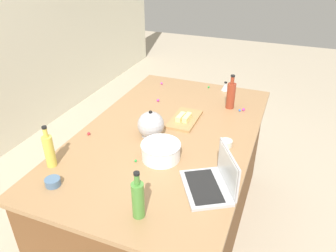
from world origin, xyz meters
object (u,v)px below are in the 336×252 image
at_px(cutting_board, 185,119).
at_px(butter_stick_right, 181,117).
at_px(kettle, 151,125).
at_px(ramekin_small, 53,182).
at_px(bottle_oil, 49,150).
at_px(butter_stick_left, 187,118).
at_px(ramekin_medium, 226,143).
at_px(laptop, 213,181).
at_px(bottle_olive, 138,199).
at_px(kitchen_timer, 225,86).
at_px(mixing_bowl_large, 161,151).
at_px(bottle_soy, 231,95).

distance_m(cutting_board, butter_stick_right, 0.04).
bearing_deg(kettle, ramekin_small, 157.32).
bearing_deg(bottle_oil, cutting_board, -34.07).
xyz_separation_m(butter_stick_left, ramekin_medium, (-0.21, -0.33, -0.02)).
xyz_separation_m(ramekin_small, ramekin_medium, (0.72, -0.78, -0.00)).
bearing_deg(laptop, butter_stick_right, 32.55).
relative_size(butter_stick_left, butter_stick_right, 1.00).
bearing_deg(laptop, bottle_olive, 139.22).
xyz_separation_m(bottle_olive, kitchen_timer, (1.63, -0.05, -0.07)).
xyz_separation_m(bottle_olive, ramekin_medium, (0.76, -0.25, -0.08)).
xyz_separation_m(mixing_bowl_large, kettle, (0.22, 0.17, 0.02)).
distance_m(bottle_soy, butter_stick_left, 0.43).
bearing_deg(butter_stick_left, kettle, 147.83).
bearing_deg(kitchen_timer, laptop, -170.03).
distance_m(bottle_olive, ramekin_medium, 0.80).
bearing_deg(ramekin_medium, butter_stick_left, 58.24).
distance_m(mixing_bowl_large, kettle, 0.28).
height_order(mixing_bowl_large, bottle_oil, bottle_oil).
xyz_separation_m(laptop, kitchen_timer, (1.31, 0.23, -0.01)).
relative_size(cutting_board, ramekin_small, 3.99).
height_order(butter_stick_right, ramekin_medium, butter_stick_right).
height_order(ramekin_small, ramekin_medium, ramekin_small).
relative_size(laptop, cutting_board, 1.14).
xyz_separation_m(butter_stick_left, butter_stick_right, (-0.01, 0.04, 0.00)).
bearing_deg(kettle, butter_stick_left, -32.17).
height_order(butter_stick_right, kitchen_timer, kitchen_timer).
height_order(bottle_oil, butter_stick_right, bottle_oil).
relative_size(kettle, ramekin_small, 2.56).
distance_m(bottle_oil, ramekin_medium, 1.08).
bearing_deg(bottle_soy, ramekin_medium, -170.27).
xyz_separation_m(mixing_bowl_large, butter_stick_right, (0.48, 0.04, -0.02)).
bearing_deg(bottle_oil, butter_stick_left, -35.74).
relative_size(laptop, ramekin_small, 4.56).
bearing_deg(cutting_board, mixing_bowl_large, -177.52).
relative_size(bottle_oil, ramekin_medium, 3.32).
bearing_deg(mixing_bowl_large, ramekin_medium, -49.96).
bearing_deg(cutting_board, ramekin_medium, -122.14).
bearing_deg(ramekin_small, bottle_soy, -28.21).
bearing_deg(laptop, kettle, 54.22).
height_order(bottle_oil, ramekin_medium, bottle_oil).
distance_m(butter_stick_right, ramekin_medium, 0.43).
height_order(bottle_soy, ramekin_medium, bottle_soy).
distance_m(bottle_soy, cutting_board, 0.43).
distance_m(kettle, ramekin_medium, 0.51).
bearing_deg(kitchen_timer, ramekin_small, 160.33).
distance_m(laptop, ramekin_medium, 0.44).
bearing_deg(mixing_bowl_large, kitchen_timer, -6.34).
bearing_deg(laptop, mixing_bowl_large, 66.90).
xyz_separation_m(ramekin_medium, kitchen_timer, (0.88, 0.21, 0.02)).
relative_size(bottle_oil, butter_stick_right, 2.38).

